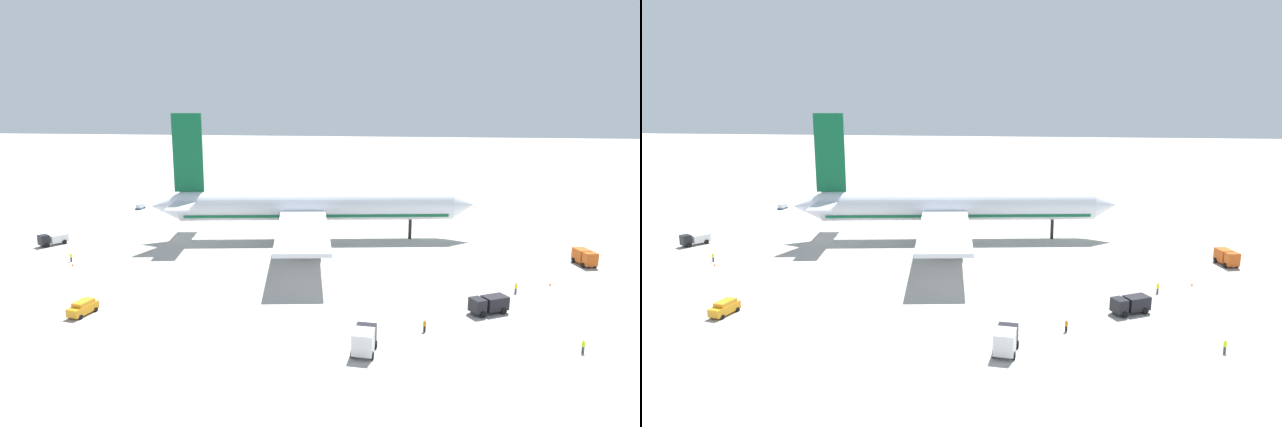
{
  "view_description": "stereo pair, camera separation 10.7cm",
  "coord_description": "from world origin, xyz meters",
  "views": [
    {
      "loc": [
        14.41,
        -113.71,
        29.8
      ],
      "look_at": [
        0.54,
        1.42,
        5.29
      ],
      "focal_mm": 31.55,
      "sensor_mm": 36.0,
      "label": 1
    },
    {
      "loc": [
        14.51,
        -113.7,
        29.8
      ],
      "look_at": [
        0.54,
        1.42,
        5.29
      ],
      "focal_mm": 31.55,
      "sensor_mm": 36.0,
      "label": 2
    }
  ],
  "objects": [
    {
      "name": "traffic_cone_1",
      "position": [
        29.57,
        40.96,
        0.28
      ],
      "size": [
        0.36,
        0.36,
        0.55
      ],
      "primitive_type": "cone",
      "color": "orange",
      "rests_on": "ground"
    },
    {
      "name": "service_truck_0",
      "position": [
        28.94,
        -37.67,
        1.37
      ],
      "size": [
        5.79,
        4.49,
        2.39
      ],
      "color": "black",
      "rests_on": "ground"
    },
    {
      "name": "service_van",
      "position": [
        -26.91,
        -44.95,
        1.03
      ],
      "size": [
        2.79,
        4.69,
        1.97
      ],
      "color": "orange",
      "rests_on": "ground"
    },
    {
      "name": "airliner",
      "position": [
        -1.37,
        -0.19,
        7.08
      ],
      "size": [
        67.45,
        69.11,
        26.24
      ],
      "color": "silver",
      "rests_on": "ground"
    },
    {
      "name": "traffic_cone_2",
      "position": [
        -37.94,
        36.74,
        0.28
      ],
      "size": [
        0.36,
        0.36,
        0.55
      ],
      "primitive_type": "cone",
      "color": "orange",
      "rests_on": "ground"
    },
    {
      "name": "ground_worker_2",
      "position": [
        37.87,
        -49.02,
        0.82
      ],
      "size": [
        0.5,
        0.5,
        1.63
      ],
      "color": "#3F3F47",
      "rests_on": "ground"
    },
    {
      "name": "ground_worker_3",
      "position": [
        -42.4,
        -21.5,
        0.84
      ],
      "size": [
        0.55,
        0.55,
        1.66
      ],
      "color": "navy",
      "rests_on": "ground"
    },
    {
      "name": "service_truck_1",
      "position": [
        12.22,
        -52.1,
        1.67
      ],
      "size": [
        3.07,
        4.95,
        3.04
      ],
      "color": "black",
      "rests_on": "ground"
    },
    {
      "name": "traffic_cone_3",
      "position": [
        38.27,
        39.52,
        0.28
      ],
      "size": [
        0.36,
        0.36,
        0.55
      ],
      "primitive_type": "cone",
      "color": "orange",
      "rests_on": "ground"
    },
    {
      "name": "service_truck_3",
      "position": [
        -52.47,
        -10.93,
        1.26
      ],
      "size": [
        4.72,
        5.66,
        2.41
      ],
      "color": "black",
      "rests_on": "ground"
    },
    {
      "name": "baggage_cart_0",
      "position": [
        -50.81,
        26.41,
        0.79
      ],
      "size": [
        1.86,
        3.54,
        1.45
      ],
      "color": "#26598C",
      "rests_on": "ground"
    },
    {
      "name": "ground_worker_1",
      "position": [
        34.42,
        -29.0,
        0.83
      ],
      "size": [
        0.41,
        0.41,
        1.64
      ],
      "color": "#3F3F47",
      "rests_on": "ground"
    },
    {
      "name": "ground_worker_0",
      "position": [
        19.67,
        -45.11,
        0.81
      ],
      "size": [
        0.55,
        0.55,
        1.61
      ],
      "color": "black",
      "rests_on": "ground"
    },
    {
      "name": "ground_plane",
      "position": [
        0.0,
        0.0,
        0.0
      ],
      "size": [
        600.0,
        600.0,
        0.0
      ],
      "primitive_type": "plane",
      "color": "#ADA8A0"
    },
    {
      "name": "traffic_cone_4",
      "position": [
        40.63,
        -24.83,
        0.28
      ],
      "size": [
        0.36,
        0.36,
        0.55
      ],
      "primitive_type": "cone",
      "color": "orange",
      "rests_on": "ground"
    },
    {
      "name": "traffic_cone_0",
      "position": [
        -40.78,
        -23.89,
        0.28
      ],
      "size": [
        0.36,
        0.36,
        0.55
      ],
      "primitive_type": "cone",
      "color": "orange",
      "rests_on": "ground"
    },
    {
      "name": "service_truck_2",
      "position": [
        49.81,
        -12.27,
        1.53
      ],
      "size": [
        3.37,
        5.31,
        2.72
      ],
      "color": "#BF4C14",
      "rests_on": "ground"
    }
  ]
}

